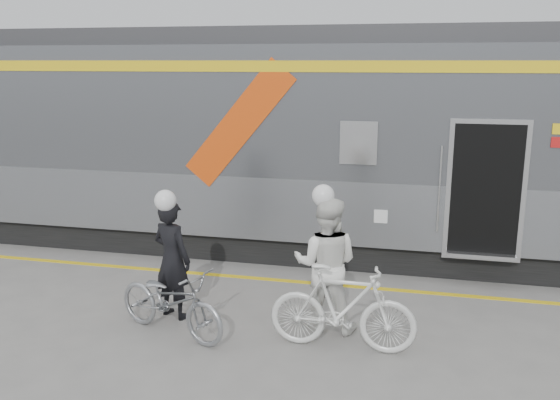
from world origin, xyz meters
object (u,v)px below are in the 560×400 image
(woman, at_px, (326,264))
(man, at_px, (172,259))
(bicycle_right, at_px, (343,308))
(bicycle_left, at_px, (171,301))

(woman, bearing_deg, man, 3.15)
(man, height_order, bicycle_right, man)
(woman, relative_size, bicycle_right, 0.99)
(woman, height_order, bicycle_right, woman)
(man, bearing_deg, woman, -156.41)
(woman, distance_m, bicycle_right, 0.72)
(man, distance_m, bicycle_left, 0.70)
(woman, bearing_deg, bicycle_right, 119.16)
(bicycle_right, bearing_deg, woman, 29.16)
(bicycle_left, bearing_deg, man, 40.96)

